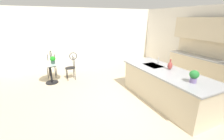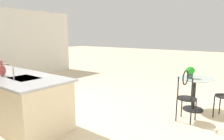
% 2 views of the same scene
% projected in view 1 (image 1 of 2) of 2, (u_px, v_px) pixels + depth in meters
% --- Properties ---
extents(ground_plane, '(40.00, 40.00, 0.00)m').
position_uv_depth(ground_plane, '(132.00, 103.00, 4.36)').
color(ground_plane, beige).
extents(wall_back, '(9.00, 0.12, 2.70)m').
position_uv_depth(wall_back, '(223.00, 45.00, 5.41)').
color(wall_back, silver).
rests_on(wall_back, ground).
extents(wall_left_window, '(0.12, 7.80, 2.70)m').
position_uv_depth(wall_left_window, '(86.00, 37.00, 7.56)').
color(wall_left_window, silver).
rests_on(wall_left_window, ground).
extents(kitchen_island, '(2.80, 1.06, 0.92)m').
position_uv_depth(kitchen_island, '(165.00, 86.00, 4.30)').
color(kitchen_island, beige).
rests_on(kitchen_island, ground).
extents(back_counter_run, '(2.44, 0.64, 1.52)m').
position_uv_depth(back_counter_run, '(199.00, 67.00, 5.84)').
color(back_counter_run, beige).
rests_on(back_counter_run, ground).
extents(upper_cabinet_run, '(2.40, 0.36, 0.76)m').
position_uv_depth(upper_cabinet_run, '(206.00, 29.00, 5.38)').
color(upper_cabinet_run, beige).
rests_on(upper_cabinet_run, back_counter_run).
extents(bistro_table, '(0.80, 0.80, 0.74)m').
position_uv_depth(bistro_table, '(51.00, 71.00, 5.53)').
color(bistro_table, black).
rests_on(bistro_table, ground).
extents(chair_near_window, '(0.39, 0.49, 1.04)m').
position_uv_depth(chair_near_window, '(71.00, 65.00, 5.85)').
color(chair_near_window, black).
rests_on(chair_near_window, ground).
extents(chair_by_island, '(0.52, 0.46, 1.04)m').
position_uv_depth(chair_by_island, '(51.00, 63.00, 6.12)').
color(chair_by_island, black).
rests_on(chair_by_island, ground).
extents(sink_faucet, '(0.02, 0.02, 0.22)m').
position_uv_depth(sink_faucet, '(158.00, 61.00, 4.66)').
color(sink_faucet, '#B2B5BA').
rests_on(sink_faucet, kitchen_island).
extents(potted_plant_on_table, '(0.19, 0.19, 0.26)m').
position_uv_depth(potted_plant_on_table, '(53.00, 59.00, 5.37)').
color(potted_plant_on_table, '#385147').
rests_on(potted_plant_on_table, bistro_table).
extents(potted_plant_counter_far, '(0.20, 0.20, 0.28)m').
position_uv_depth(potted_plant_counter_far, '(194.00, 76.00, 3.35)').
color(potted_plant_counter_far, '#7A669E').
rests_on(potted_plant_counter_far, kitchen_island).
extents(vase_on_counter, '(0.13, 0.13, 0.29)m').
position_uv_depth(vase_on_counter, '(170.00, 66.00, 4.22)').
color(vase_on_counter, '#993D38').
rests_on(vase_on_counter, kitchen_island).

